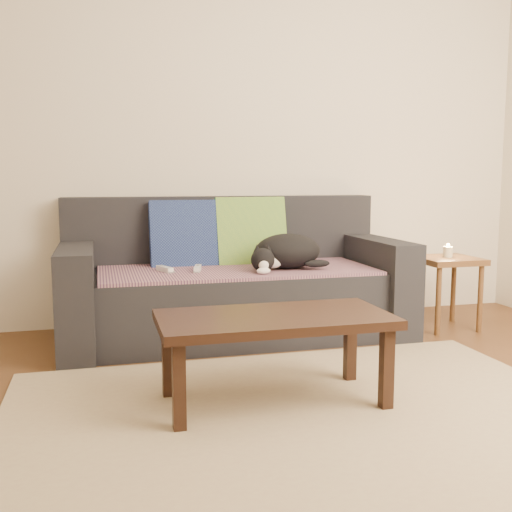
{
  "coord_description": "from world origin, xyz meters",
  "views": [
    {
      "loc": [
        -0.81,
        -2.07,
        0.99
      ],
      "look_at": [
        0.05,
        1.2,
        0.55
      ],
      "focal_mm": 42.0,
      "sensor_mm": 36.0,
      "label": 1
    }
  ],
  "objects_px": {
    "sofa": "(233,287)",
    "wii_remote_b": "(198,268)",
    "side_table": "(447,270)",
    "coffee_table": "(274,326)",
    "wii_remote_a": "(165,269)",
    "cat": "(286,252)"
  },
  "relations": [
    {
      "from": "sofa",
      "to": "wii_remote_b",
      "type": "height_order",
      "value": "sofa"
    },
    {
      "from": "side_table",
      "to": "coffee_table",
      "type": "relative_size",
      "value": 0.47
    },
    {
      "from": "side_table",
      "to": "sofa",
      "type": "bearing_deg",
      "value": 171.93
    },
    {
      "from": "side_table",
      "to": "wii_remote_a",
      "type": "bearing_deg",
      "value": 177.21
    },
    {
      "from": "sofa",
      "to": "side_table",
      "type": "height_order",
      "value": "sofa"
    },
    {
      "from": "cat",
      "to": "coffee_table",
      "type": "distance_m",
      "value": 1.11
    },
    {
      "from": "wii_remote_a",
      "to": "cat",
      "type": "bearing_deg",
      "value": -118.68
    },
    {
      "from": "wii_remote_a",
      "to": "side_table",
      "type": "height_order",
      "value": "side_table"
    },
    {
      "from": "cat",
      "to": "wii_remote_b",
      "type": "xyz_separation_m",
      "value": [
        -0.54,
        0.05,
        -0.09
      ]
    },
    {
      "from": "sofa",
      "to": "side_table",
      "type": "relative_size",
      "value": 4.42
    },
    {
      "from": "sofa",
      "to": "wii_remote_b",
      "type": "bearing_deg",
      "value": -151.69
    },
    {
      "from": "cat",
      "to": "wii_remote_a",
      "type": "relative_size",
      "value": 3.32
    },
    {
      "from": "coffee_table",
      "to": "wii_remote_b",
      "type": "bearing_deg",
      "value": 98.47
    },
    {
      "from": "wii_remote_a",
      "to": "coffee_table",
      "type": "height_order",
      "value": "wii_remote_a"
    },
    {
      "from": "wii_remote_a",
      "to": "sofa",
      "type": "bearing_deg",
      "value": -98.97
    },
    {
      "from": "side_table",
      "to": "wii_remote_b",
      "type": "bearing_deg",
      "value": 177.76
    },
    {
      "from": "wii_remote_b",
      "to": "coffee_table",
      "type": "bearing_deg",
      "value": -158.05
    },
    {
      "from": "sofa",
      "to": "wii_remote_a",
      "type": "distance_m",
      "value": 0.48
    },
    {
      "from": "sofa",
      "to": "cat",
      "type": "xyz_separation_m",
      "value": [
        0.29,
        -0.18,
        0.23
      ]
    },
    {
      "from": "sofa",
      "to": "coffee_table",
      "type": "bearing_deg",
      "value": -94.18
    },
    {
      "from": "cat",
      "to": "coffee_table",
      "type": "xyz_separation_m",
      "value": [
        -0.38,
        -1.03,
        -0.19
      ]
    },
    {
      "from": "cat",
      "to": "side_table",
      "type": "height_order",
      "value": "cat"
    }
  ]
}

